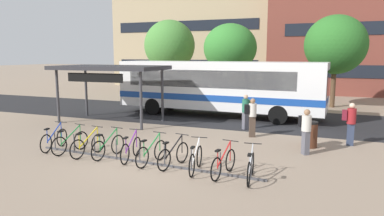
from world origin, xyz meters
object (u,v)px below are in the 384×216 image
commuter_olive_pack_1 (246,109)px  street_tree_0 (230,48)px  transit_shelter (109,69)px  commuter_black_pack_2 (252,115)px  parked_bicycle_red_8 (224,164)px  commuter_maroon_pack_0 (350,121)px  street_tree_1 (336,45)px  city_bus (219,86)px  street_tree_2 (170,46)px  trash_bin (310,134)px  parked_bicycle_green_1 (70,142)px  parked_bicycle_black_6 (174,155)px  parked_bicycle_yellow_2 (88,145)px  parked_bicycle_silver_9 (251,168)px  parked_bicycle_blue_0 (54,140)px  commuter_black_pack_3 (306,128)px  parked_bicycle_green_3 (108,147)px  parked_bicycle_green_5 (151,153)px  parked_bicycle_white_7 (196,160)px  parked_bicycle_purple_4 (131,149)px

commuter_olive_pack_1 → street_tree_0: (-3.96, 10.93, 3.15)m
transit_shelter → commuter_black_pack_2: bearing=-6.3°
parked_bicycle_red_8 → commuter_maroon_pack_0: size_ratio=1.00×
transit_shelter → street_tree_1: size_ratio=0.93×
city_bus → street_tree_2: (-7.82, 9.75, 2.64)m
commuter_olive_pack_1 → trash_bin: bearing=87.0°
parked_bicycle_green_1 → parked_bicycle_black_6: bearing=-83.4°
transit_shelter → commuter_maroon_pack_0: 11.90m
commuter_olive_pack_1 → trash_bin: (3.14, -2.43, -0.46)m
parked_bicycle_green_1 → street_tree_2: 20.41m
parked_bicycle_yellow_2 → trash_bin: trash_bin is taller
street_tree_1 → commuter_olive_pack_1: bearing=-112.1°
parked_bicycle_yellow_2 → commuter_black_pack_2: (4.78, 5.11, 0.61)m
commuter_black_pack_2 → parked_bicycle_silver_9: bearing=-98.5°
street_tree_2 → parked_bicycle_blue_0: bearing=-77.5°
parked_bicycle_yellow_2 → commuter_black_pack_3: size_ratio=1.03×
trash_bin → street_tree_0: 15.55m
city_bus → parked_bicycle_green_1: city_bus is taller
parked_bicycle_green_3 → commuter_black_pack_2: commuter_black_pack_2 is taller
parked_bicycle_yellow_2 → parked_bicycle_red_8: same height
parked_bicycle_green_5 → trash_bin: size_ratio=1.67×
parked_bicycle_green_3 → parked_bicycle_green_5: 1.80m
parked_bicycle_silver_9 → parked_bicycle_yellow_2: bearing=79.8°
parked_bicycle_silver_9 → commuter_black_pack_2: (-1.19, 5.46, 0.61)m
commuter_black_pack_2 → street_tree_0: street_tree_0 is taller
trash_bin → parked_bicycle_blue_0: bearing=-156.2°
parked_bicycle_green_3 → parked_bicycle_silver_9: size_ratio=1.00×
trash_bin → street_tree_1: street_tree_1 is taller
city_bus → transit_shelter: size_ratio=2.07×
parked_bicycle_green_3 → parked_bicycle_white_7: size_ratio=1.00×
parked_bicycle_red_8 → transit_shelter: transit_shelter is taller
city_bus → parked_bicycle_purple_4: 9.68m
parked_bicycle_green_1 → street_tree_0: 17.90m
parked_bicycle_yellow_2 → parked_bicycle_black_6: bearing=-83.9°
trash_bin → parked_bicycle_purple_4: bearing=-143.7°
parked_bicycle_silver_9 → street_tree_0: street_tree_0 is taller
parked_bicycle_purple_4 → parked_bicycle_green_5: size_ratio=1.00×
parked_bicycle_red_8 → commuter_black_pack_2: bearing=11.4°
commuter_black_pack_2 → parked_bicycle_blue_0: bearing=-163.9°
parked_bicycle_green_1 → transit_shelter: bearing=28.7°
parked_bicycle_purple_4 → trash_bin: trash_bin is taller
parked_bicycle_green_1 → commuter_olive_pack_1: commuter_olive_pack_1 is taller
parked_bicycle_red_8 → street_tree_0: bearing=23.1°
parked_bicycle_yellow_2 → parked_bicycle_red_8: size_ratio=1.00×
parked_bicycle_red_8 → city_bus: bearing=26.0°
commuter_maroon_pack_0 → trash_bin: 1.75m
parked_bicycle_green_1 → commuter_maroon_pack_0: 10.85m
commuter_black_pack_3 → street_tree_2: bearing=-174.8°
parked_bicycle_black_6 → transit_shelter: bearing=58.2°
parked_bicycle_green_3 → parked_bicycle_purple_4: 0.94m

